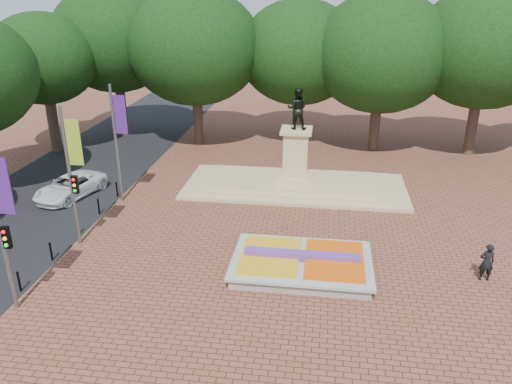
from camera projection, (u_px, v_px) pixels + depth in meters
The scene contains 9 objects.
ground at pixel (283, 247), 24.72m from camera, with size 90.00×90.00×0.00m, color brown.
asphalt_street at pixel (52, 193), 31.24m from camera, with size 9.00×90.00×0.02m, color black.
flower_bed at pixel (302, 263), 22.61m from camera, with size 6.30×4.30×0.91m.
monument at pixel (295, 175), 31.71m from camera, with size 14.00×6.00×6.40m.
tree_row_back at pixel (337, 61), 38.34m from camera, with size 44.80×8.80×10.43m.
banner_poles at pixel (69, 173), 23.36m from camera, with size 0.88×11.17×7.00m.
bollard_row at pixel (65, 238), 24.54m from camera, with size 0.12×13.12×0.98m.
van at pixel (70, 187), 30.45m from camera, with size 2.21×4.79×1.33m, color silver.
pedestrian at pixel (487, 262), 21.67m from camera, with size 0.65×0.42×1.77m, color black.
Camera 1 is at (1.71, -21.77, 11.98)m, focal length 35.00 mm.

